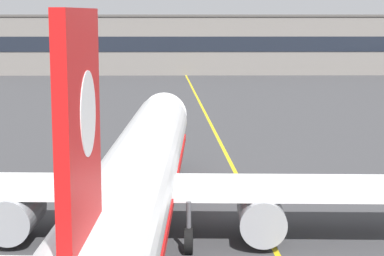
{
  "coord_description": "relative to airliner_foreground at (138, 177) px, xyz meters",
  "views": [
    {
      "loc": [
        -3.68,
        -22.88,
        11.51
      ],
      "look_at": [
        -3.23,
        14.2,
        5.45
      ],
      "focal_mm": 65.83,
      "sensor_mm": 36.0,
      "label": 1
    }
  ],
  "objects": [
    {
      "name": "taxiway_centreline",
      "position": [
        5.97,
        18.26,
        -3.37
      ],
      "size": [
        7.71,
        179.86,
        0.01
      ],
      "primitive_type": "cube",
      "rotation": [
        0.0,
        0.0,
        0.04
      ],
      "color": "yellow",
      "rests_on": "ground"
    },
    {
      "name": "airliner_foreground",
      "position": [
        0.0,
        0.0,
        0.0
      ],
      "size": [
        32.15,
        41.49,
        11.65
      ],
      "color": "white",
      "rests_on": "ground"
    },
    {
      "name": "safety_cone_by_nose_gear",
      "position": [
        1.86,
        17.0,
        -3.11
      ],
      "size": [
        0.44,
        0.44,
        0.55
      ],
      "color": "orange",
      "rests_on": "ground"
    },
    {
      "name": "terminal_building",
      "position": [
        -1.09,
        102.62,
        2.26
      ],
      "size": [
        143.12,
        12.4,
        11.25
      ],
      "color": "slate",
      "rests_on": "ground"
    }
  ]
}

